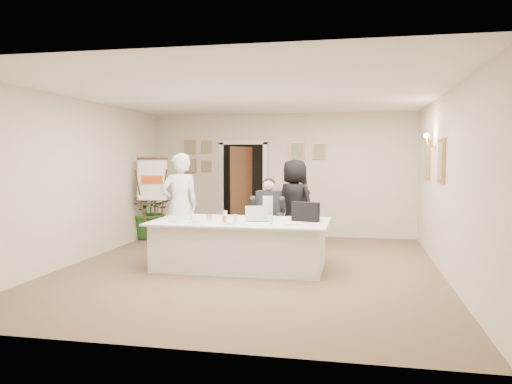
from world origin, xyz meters
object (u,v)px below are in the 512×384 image
object	(u,v)px
conference_table	(241,244)
standing_man	(180,205)
potted_palm	(151,210)
seated_man	(268,216)
laptop_bag	(306,212)
oj_glass	(224,220)
flip_chart	(153,204)
standing_woman	(295,204)
laptop	(258,212)
paper_stack	(294,224)
steel_jug	(209,217)

from	to	relation	value
conference_table	standing_man	size ratio (longest dim) A/B	1.52
conference_table	potted_palm	bearing A→B (deg)	136.66
seated_man	potted_palm	world-z (taller)	seated_man
laptop_bag	potted_palm	bearing A→B (deg)	162.56
seated_man	oj_glass	distance (m)	1.68
seated_man	laptop_bag	world-z (taller)	seated_man
seated_man	flip_chart	size ratio (longest dim) A/B	0.82
seated_man	oj_glass	xyz separation A→B (m)	(-0.41, -1.62, 0.12)
flip_chart	standing_woman	size ratio (longest dim) A/B	1.00
conference_table	laptop	distance (m)	0.60
flip_chart	potted_palm	world-z (taller)	flip_chart
standing_woman	paper_stack	world-z (taller)	standing_woman
seated_man	potted_palm	bearing A→B (deg)	155.50
potted_palm	laptop	size ratio (longest dim) A/B	3.39
potted_palm	standing_woman	bearing A→B (deg)	-11.46
flip_chart	paper_stack	bearing A→B (deg)	-35.97
potted_palm	laptop_bag	world-z (taller)	potted_palm
conference_table	laptop	xyz separation A→B (m)	(0.29, 0.02, 0.52)
standing_woman	potted_palm	bearing A→B (deg)	17.80
paper_stack	oj_glass	world-z (taller)	oj_glass
oj_glass	conference_table	bearing A→B (deg)	72.04
conference_table	laptop	world-z (taller)	laptop
potted_palm	steel_jug	xyz separation A→B (m)	(2.14, -2.60, 0.19)
standing_woman	potted_palm	world-z (taller)	standing_woman
conference_table	seated_man	xyz separation A→B (m)	(0.26, 1.17, 0.33)
seated_man	steel_jug	size ratio (longest dim) A/B	13.10
oj_glass	seated_man	bearing A→B (deg)	75.92
conference_table	paper_stack	distance (m)	1.04
conference_table	oj_glass	bearing A→B (deg)	-107.96
standing_man	laptop_bag	size ratio (longest dim) A/B	4.21
laptop	oj_glass	world-z (taller)	laptop
standing_woman	conference_table	bearing A→B (deg)	99.08
paper_stack	oj_glass	distance (m)	1.07
standing_man	standing_woman	bearing A→B (deg)	176.68
flip_chart	standing_man	world-z (taller)	standing_man
standing_woman	laptop_bag	bearing A→B (deg)	131.83
standing_woman	steel_jug	xyz separation A→B (m)	(-1.16, -1.93, -0.05)
flip_chart	steel_jug	xyz separation A→B (m)	(1.91, -2.21, 0.02)
standing_man	laptop	world-z (taller)	standing_man
conference_table	steel_jug	size ratio (longest dim) A/B	25.90
paper_stack	standing_woman	bearing A→B (deg)	96.49
flip_chart	conference_table	bearing A→B (deg)	-41.09
laptop_bag	steel_jug	world-z (taller)	laptop_bag
laptop	paper_stack	world-z (taller)	laptop
paper_stack	steel_jug	bearing A→B (deg)	172.04
oj_glass	steel_jug	xyz separation A→B (m)	(-0.35, 0.35, -0.01)
standing_man	potted_palm	bearing A→B (deg)	-88.62
conference_table	paper_stack	xyz separation A→B (m)	(0.91, -0.31, 0.40)
laptop_bag	oj_glass	xyz separation A→B (m)	(-1.20, -0.56, -0.09)
laptop	steel_jug	world-z (taller)	laptop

